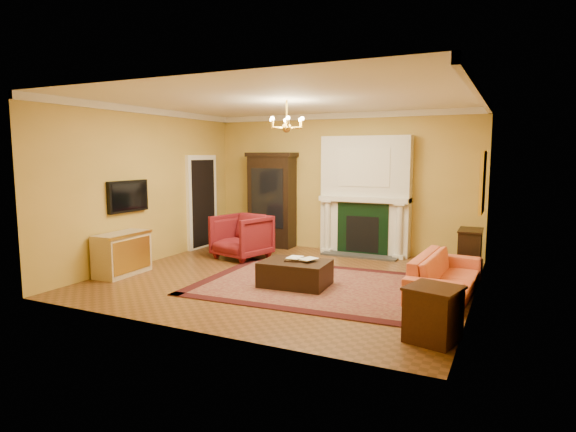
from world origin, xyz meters
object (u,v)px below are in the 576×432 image
Objects in this scene: coral_sofa at (446,268)px; end_table at (433,315)px; pedestal_table at (227,234)px; china_cabinet at (272,202)px; commode at (122,254)px; wingback_armchair at (242,234)px; console_table at (470,251)px; leather_ottoman at (295,273)px.

end_table is at bearing -173.26° from coral_sofa.
pedestal_table is at bearing 145.46° from end_table.
commode is at bearing -108.71° from china_cabinet.
wingback_armchair reaches higher than end_table.
wingback_armchair reaches higher than pedestal_table.
pedestal_table is 5.02m from console_table.
china_cabinet is 3.76m from commode.
commode is at bearing -171.84° from leather_ottoman.
commode is at bearing -153.35° from console_table.
leather_ottoman is (3.08, 0.63, -0.16)m from commode.
wingback_armchair is at bearing -37.49° from pedestal_table.
console_table is at bearing 25.85° from commode.
wingback_armchair is at bearing -170.22° from console_table.
commode is 5.46m from coral_sofa.
commode is 0.95× the size of leather_ottoman.
leather_ottoman is at bearing 107.69° from coral_sofa.
pedestal_table is 1.06× the size of end_table.
pedestal_table is at bearing 157.15° from wingback_armchair.
coral_sofa is (4.82, -1.40, 0.03)m from pedestal_table.
commode is at bearing 171.72° from end_table.
coral_sofa is at bearing -29.50° from china_cabinet.
end_table is 0.57× the size of leather_ottoman.
coral_sofa reaches higher than console_table.
wingback_armchair is (0.05, -1.44, -0.54)m from china_cabinet.
end_table is at bearing -10.38° from commode.
wingback_armchair is at bearing -88.72° from china_cabinet.
console_table is at bearing 39.90° from leather_ottoman.
wingback_armchair reaches higher than console_table.
coral_sofa is at bearing -97.63° from console_table.
wingback_armchair is 4.21m from coral_sofa.
wingback_armchair is at bearing 81.23° from coral_sofa.
wingback_armchair reaches higher than commode.
coral_sofa is (5.32, 1.22, 0.03)m from commode.
commode is at bearing -100.89° from pedestal_table.
wingback_armchair is 1.64× the size of end_table.
console_table is (0.19, 1.71, -0.03)m from coral_sofa.
wingback_armchair is 2.40m from commode.
console_table is at bearing 3.56° from pedestal_table.
pedestal_table is 0.60× the size of leather_ottoman.
leather_ottoman is at bearing 9.46° from commode.
pedestal_table is 0.86× the size of console_table.
console_table is (0.06, 3.72, 0.07)m from end_table.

